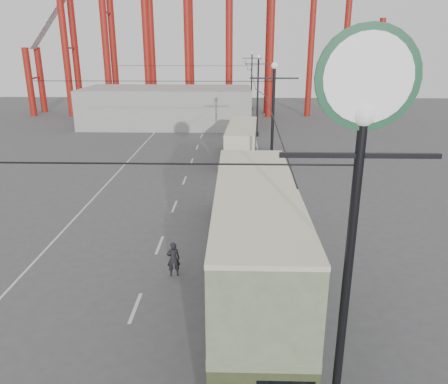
{
  "coord_description": "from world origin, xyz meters",
  "views": [
    {
      "loc": [
        3.13,
        -11.54,
        10.4
      ],
      "look_at": [
        2.52,
        10.29,
        3.0
      ],
      "focal_mm": 35.0,
      "sensor_mm": 36.0,
      "label": 1
    }
  ],
  "objects_px": {
    "pedestrian": "(173,259)",
    "lamp_post_near": "(358,177)",
    "single_decker_green": "(245,209)",
    "single_decker_cream": "(242,140)",
    "double_decker_bus": "(255,257)"
  },
  "relations": [
    {
      "from": "pedestrian",
      "to": "lamp_post_near",
      "type": "bearing_deg",
      "value": 105.58
    },
    {
      "from": "lamp_post_near",
      "to": "double_decker_bus",
      "type": "distance_m",
      "value": 7.27
    },
    {
      "from": "lamp_post_near",
      "to": "pedestrian",
      "type": "xyz_separation_m",
      "value": [
        -5.36,
        9.75,
        -7.0
      ]
    },
    {
      "from": "single_decker_green",
      "to": "pedestrian",
      "type": "bearing_deg",
      "value": -132.42
    },
    {
      "from": "single_decker_cream",
      "to": "lamp_post_near",
      "type": "bearing_deg",
      "value": -83.38
    },
    {
      "from": "lamp_post_near",
      "to": "single_decker_green",
      "type": "relative_size",
      "value": 1.07
    },
    {
      "from": "double_decker_bus",
      "to": "single_decker_cream",
      "type": "bearing_deg",
      "value": 90.33
    },
    {
      "from": "double_decker_bus",
      "to": "single_decker_green",
      "type": "xyz_separation_m",
      "value": [
        -0.17,
        9.25,
        -1.71
      ]
    },
    {
      "from": "single_decker_green",
      "to": "single_decker_cream",
      "type": "distance_m",
      "value": 17.62
    },
    {
      "from": "single_decker_green",
      "to": "pedestrian",
      "type": "relative_size",
      "value": 5.86
    },
    {
      "from": "pedestrian",
      "to": "single_decker_cream",
      "type": "bearing_deg",
      "value": -111.91
    },
    {
      "from": "double_decker_bus",
      "to": "single_decker_green",
      "type": "distance_m",
      "value": 9.41
    },
    {
      "from": "double_decker_bus",
      "to": "single_decker_green",
      "type": "bearing_deg",
      "value": 91.04
    },
    {
      "from": "lamp_post_near",
      "to": "double_decker_bus",
      "type": "xyz_separation_m",
      "value": [
        -1.77,
        5.35,
        -4.58
      ]
    },
    {
      "from": "single_decker_green",
      "to": "single_decker_cream",
      "type": "bearing_deg",
      "value": 82.67
    }
  ]
}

